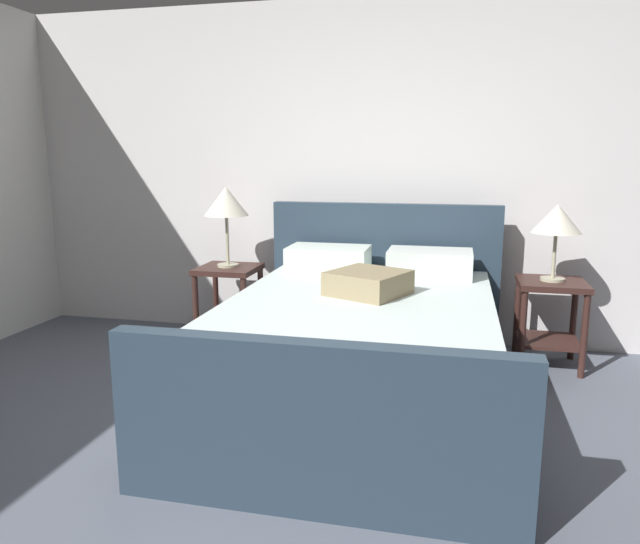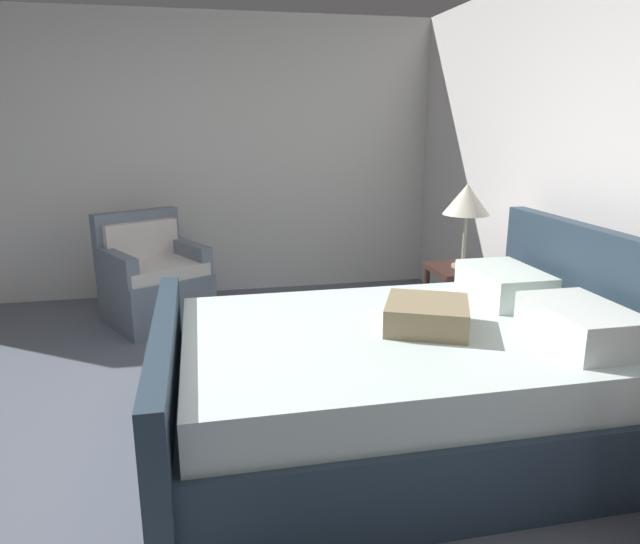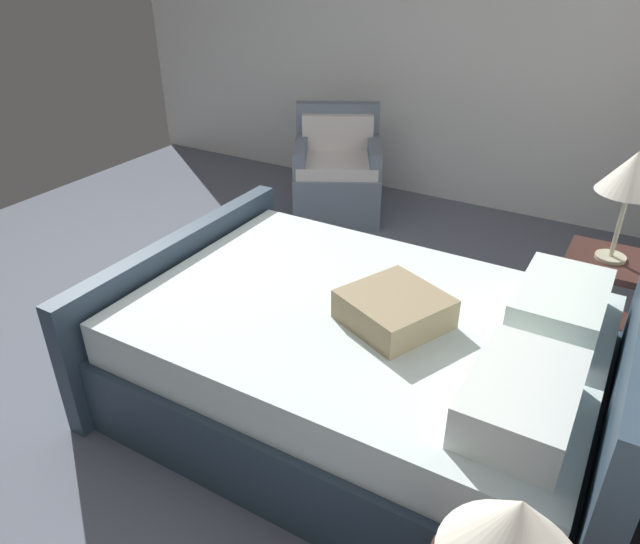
{
  "view_description": "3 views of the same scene",
  "coord_description": "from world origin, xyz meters",
  "px_view_note": "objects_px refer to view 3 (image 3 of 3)",
  "views": [
    {
      "loc": [
        0.58,
        -1.89,
        1.42
      ],
      "look_at": [
        -0.12,
        1.14,
        0.81
      ],
      "focal_mm": 33.13,
      "sensor_mm": 36.0,
      "label": 1
    },
    {
      "loc": [
        2.64,
        0.4,
        1.63
      ],
      "look_at": [
        -0.25,
        1.01,
        0.85
      ],
      "focal_mm": 32.23,
      "sensor_mm": 36.0,
      "label": 2
    },
    {
      "loc": [
        2.13,
        2.3,
        2.11
      ],
      "look_at": [
        -0.02,
        1.04,
        0.7
      ],
      "focal_mm": 32.94,
      "sensor_mm": 36.0,
      "label": 3
    }
  ],
  "objects_px": {
    "bed": "(371,361)",
    "nightstand_left": "(601,290)",
    "table_lamp_right": "(515,535)",
    "table_lamp_left": "(633,174)",
    "armchair": "(337,174)"
  },
  "relations": [
    {
      "from": "bed",
      "to": "nightstand_left",
      "type": "relative_size",
      "value": 3.91
    },
    {
      "from": "table_lamp_right",
      "to": "nightstand_left",
      "type": "relative_size",
      "value": 0.86
    },
    {
      "from": "bed",
      "to": "table_lamp_left",
      "type": "distance_m",
      "value": 1.63
    },
    {
      "from": "table_lamp_right",
      "to": "bed",
      "type": "bearing_deg",
      "value": -143.16
    },
    {
      "from": "nightstand_left",
      "to": "table_lamp_left",
      "type": "relative_size",
      "value": 0.99
    },
    {
      "from": "bed",
      "to": "table_lamp_left",
      "type": "relative_size",
      "value": 3.89
    },
    {
      "from": "armchair",
      "to": "nightstand_left",
      "type": "bearing_deg",
      "value": 65.51
    },
    {
      "from": "table_lamp_left",
      "to": "armchair",
      "type": "xyz_separation_m",
      "value": [
        -1.03,
        -2.26,
        -0.73
      ]
    },
    {
      "from": "armchair",
      "to": "table_lamp_left",
      "type": "bearing_deg",
      "value": 65.51
    },
    {
      "from": "bed",
      "to": "armchair",
      "type": "height_order",
      "value": "bed"
    },
    {
      "from": "bed",
      "to": "table_lamp_right",
      "type": "height_order",
      "value": "table_lamp_right"
    },
    {
      "from": "table_lamp_left",
      "to": "bed",
      "type": "bearing_deg",
      "value": -36.78
    },
    {
      "from": "table_lamp_right",
      "to": "nightstand_left",
      "type": "height_order",
      "value": "table_lamp_right"
    },
    {
      "from": "table_lamp_right",
      "to": "table_lamp_left",
      "type": "bearing_deg",
      "value": -179.96
    },
    {
      "from": "bed",
      "to": "nightstand_left",
      "type": "xyz_separation_m",
      "value": [
        -1.16,
        0.87,
        0.06
      ]
    }
  ]
}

